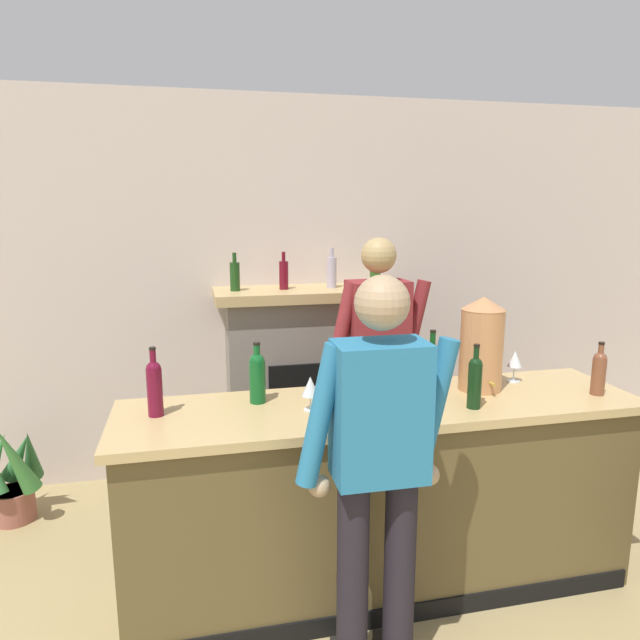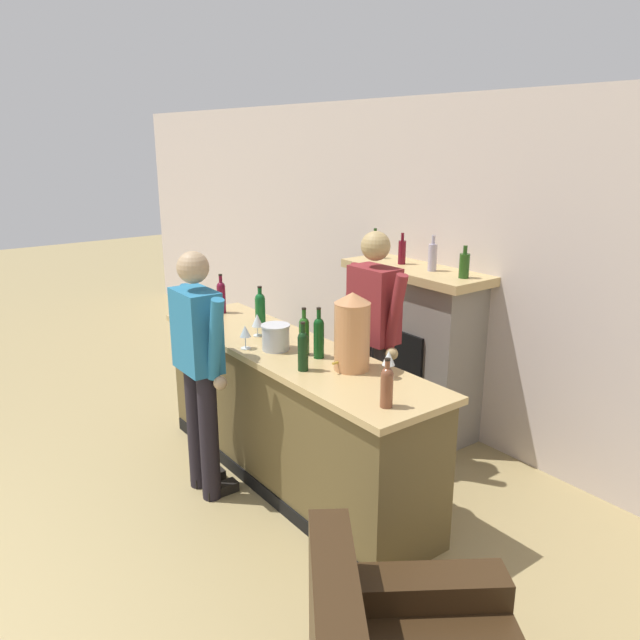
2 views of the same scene
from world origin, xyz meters
name	(u,v)px [view 2 (image 2 of 2)]	position (x,y,z in m)	size (l,w,h in m)	color
wall_back_panel	(461,272)	(0.00, 4.59, 1.38)	(12.00, 0.07, 2.75)	beige
bar_counter	(290,415)	(-0.13, 2.98, 0.51)	(2.62, 0.68, 1.01)	brown
fireplace_stone	(414,347)	(-0.24, 4.33, 0.71)	(1.31, 0.52, 1.69)	gray
potted_plant_corner	(268,339)	(-2.19, 4.09, 0.32)	(0.44, 0.46, 0.71)	#9C594B
person_customer	(199,365)	(-0.35, 2.40, 0.96)	(0.66, 0.30, 1.73)	black
person_bartender	(373,340)	(0.05, 3.61, 1.00)	(0.66, 0.31, 1.80)	#3C393F
copper_dispenser	(352,331)	(0.44, 3.07, 1.26)	(0.23, 0.27, 0.50)	tan
ice_bucket_steel	(276,337)	(-0.16, 2.90, 1.10)	(0.20, 0.20, 0.18)	silver
wine_bottle_riesling_slim	(221,296)	(-1.22, 3.05, 1.16)	(0.07, 0.07, 0.33)	maroon
wine_bottle_burgundy_dark	(303,349)	(0.28, 2.82, 1.15)	(0.07, 0.07, 0.32)	black
wine_bottle_cabernet_heavy	(304,334)	(0.04, 2.99, 1.16)	(0.07, 0.07, 0.33)	#205518
wine_bottle_chardonnay_pale	(260,307)	(-0.74, 3.13, 1.15)	(0.08, 0.08, 0.31)	#115521
wine_bottle_rose_blush	(319,336)	(0.15, 3.04, 1.17)	(0.07, 0.07, 0.35)	#0E4015
wine_bottle_merlot_tall	(387,385)	(1.00, 2.86, 1.14)	(0.07, 0.07, 0.28)	brown
wine_glass_front_left	(257,321)	(-0.50, 2.96, 1.13)	(0.08, 0.08, 0.17)	silver
wine_glass_front_right	(389,359)	(0.69, 3.15, 1.14)	(0.08, 0.08, 0.18)	silver
wine_glass_near_bucket	(245,332)	(-0.30, 2.74, 1.13)	(0.08, 0.08, 0.17)	silver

